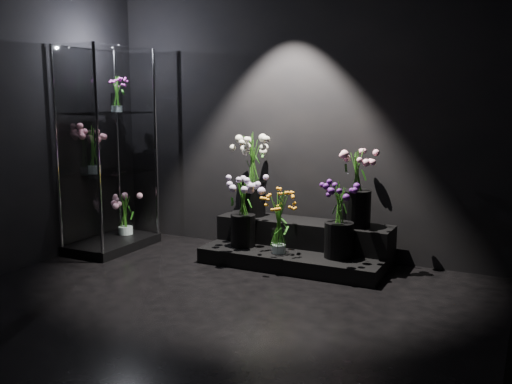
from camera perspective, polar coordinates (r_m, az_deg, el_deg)
The scene contains 12 objects.
floor at distance 4.03m, azimuth -7.03°, elevation -12.68°, with size 4.00×4.00×0.00m, color black.
wall_back at distance 5.51m, azimuth 4.27°, elevation 8.27°, with size 4.00×4.00×0.00m, color black.
display_riser at distance 5.32m, azimuth 4.36°, elevation -5.37°, with size 1.66×0.74×0.37m.
display_case at distance 5.80m, azimuth -14.52°, elevation 4.07°, with size 0.54×0.90×1.99m.
bouquet_orange_bells at distance 5.05m, azimuth 2.30°, elevation -2.99°, with size 0.34×0.34×0.56m.
bouquet_lilac at distance 5.26m, azimuth -1.31°, elevation -1.45°, with size 0.48×0.48×0.64m.
bouquet_purple at distance 4.95m, azimuth 8.35°, elevation -2.38°, with size 0.34×0.34×0.67m.
bouquet_cream_roses at distance 5.50m, azimuth -0.36°, elevation 2.32°, with size 0.50×0.50×0.80m.
bouquet_pink_roses at distance 5.12m, azimuth 10.04°, elevation 0.95°, with size 0.47×0.47×0.71m.
bouquet_case_pink at distance 5.73m, azimuth -15.93°, elevation 4.15°, with size 0.30×0.30×0.45m.
bouquet_case_magenta at distance 5.92m, azimuth -13.79°, elevation 9.53°, with size 0.28×0.28×0.35m.
bouquet_case_base_pink at distance 6.10m, azimuth -12.96°, elevation -2.14°, with size 0.36×0.36×0.41m.
Camera 1 is at (2.07, -3.10, 1.52)m, focal length 40.00 mm.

